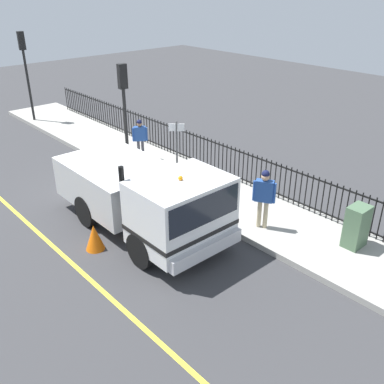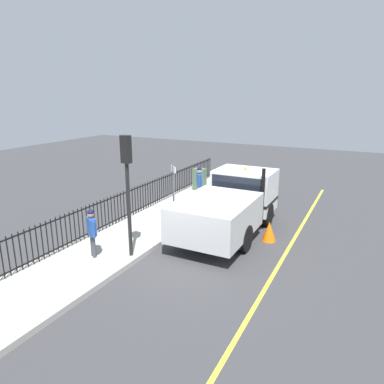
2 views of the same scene
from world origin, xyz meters
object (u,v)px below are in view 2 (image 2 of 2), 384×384
(pedestrian_distant, at_px, (92,228))
(traffic_light_near, at_px, (127,172))
(utility_cabinet, at_px, (200,179))
(work_truck, at_px, (232,201))
(worker_standing, at_px, (199,181))
(traffic_cone, at_px, (269,231))
(street_sign, at_px, (174,189))

(pedestrian_distant, height_order, traffic_light_near, traffic_light_near)
(pedestrian_distant, bearing_deg, traffic_light_near, -116.05)
(utility_cabinet, bearing_deg, work_truck, 128.67)
(work_truck, relative_size, worker_standing, 3.26)
(utility_cabinet, height_order, traffic_cone, utility_cabinet)
(utility_cabinet, distance_m, traffic_cone, 7.09)
(street_sign, bearing_deg, work_truck, -151.48)
(utility_cabinet, xyz_separation_m, street_sign, (-1.56, 5.58, 0.99))
(work_truck, distance_m, traffic_cone, 1.85)
(worker_standing, relative_size, street_sign, 0.71)
(work_truck, distance_m, utility_cabinet, 5.75)
(worker_standing, relative_size, traffic_light_near, 0.46)
(worker_standing, bearing_deg, traffic_light_near, -25.57)
(traffic_cone, height_order, street_sign, street_sign)
(worker_standing, bearing_deg, street_sign, -21.88)
(worker_standing, height_order, traffic_light_near, traffic_light_near)
(worker_standing, distance_m, utility_cabinet, 2.61)
(utility_cabinet, height_order, street_sign, street_sign)
(pedestrian_distant, relative_size, traffic_cone, 2.16)
(worker_standing, xyz_separation_m, pedestrian_distant, (0.57, 6.76, -0.12))
(street_sign, bearing_deg, utility_cabinet, -74.40)
(traffic_light_near, bearing_deg, pedestrian_distant, -141.39)
(utility_cabinet, distance_m, street_sign, 5.88)
(pedestrian_distant, distance_m, street_sign, 3.69)
(utility_cabinet, bearing_deg, traffic_cone, 137.20)
(work_truck, bearing_deg, street_sign, -151.09)
(work_truck, height_order, traffic_cone, work_truck)
(traffic_light_near, bearing_deg, utility_cabinet, 107.83)
(pedestrian_distant, xyz_separation_m, street_sign, (-1.03, -3.50, 0.59))
(pedestrian_distant, relative_size, utility_cabinet, 1.36)
(street_sign, bearing_deg, pedestrian_distant, 73.56)
(work_truck, relative_size, traffic_cone, 7.88)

